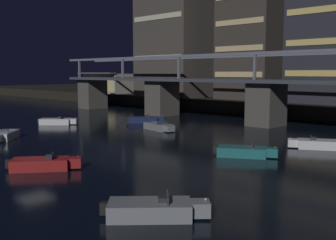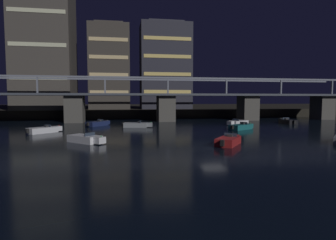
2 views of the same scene
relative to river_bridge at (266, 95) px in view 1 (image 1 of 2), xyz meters
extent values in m
plane|color=black|center=(0.00, -32.25, -4.00)|extent=(400.00, 400.00, 0.00)
cube|color=#4C4944|center=(-38.21, 0.01, -1.23)|extent=(3.60, 4.40, 5.55)
cube|color=#4C4944|center=(-19.10, 0.01, -1.23)|extent=(3.60, 4.40, 5.55)
cube|color=#4C4944|center=(0.00, 0.01, -1.23)|extent=(3.60, 4.40, 5.55)
cube|color=#3D424C|center=(0.00, 0.01, 1.77)|extent=(82.42, 6.40, 0.45)
cube|color=slate|center=(0.00, -2.89, 5.20)|extent=(82.42, 0.36, 0.36)
cube|color=slate|center=(0.00, 2.91, 5.20)|extent=(82.42, 0.36, 0.36)
cube|color=slate|center=(-38.21, -2.89, 3.60)|extent=(0.30, 0.30, 3.20)
cube|color=slate|center=(-25.47, -2.89, 3.60)|extent=(0.30, 0.30, 3.20)
cube|color=slate|center=(-12.74, -2.89, 3.60)|extent=(0.30, 0.30, 3.20)
cube|color=slate|center=(0.00, -2.89, 3.60)|extent=(0.30, 0.30, 3.20)
cube|color=#423D38|center=(-28.03, 13.39, 16.82)|extent=(13.49, 11.81, 37.24)
cube|color=beige|center=(-28.03, 7.44, 5.65)|extent=(12.41, 0.10, 0.90)
cube|color=beige|center=(-28.03, 7.44, 13.09)|extent=(12.41, 0.10, 0.90)
cube|color=#38332D|center=(-12.54, 16.28, 9.09)|extent=(10.37, 9.52, 21.78)
cube|color=beige|center=(-12.54, 11.47, 2.55)|extent=(9.54, 0.10, 0.90)
cube|color=beige|center=(-12.54, 11.47, 6.91)|extent=(9.54, 0.10, 0.90)
cube|color=beige|center=(-12.54, 11.47, 11.27)|extent=(9.54, 0.10, 0.90)
cube|color=#F2D172|center=(2.36, 11.67, 2.75)|extent=(12.40, 0.10, 0.90)
cube|color=#F2D172|center=(2.36, 11.67, 7.31)|extent=(12.40, 0.10, 0.90)
cube|color=#F2D172|center=(2.36, 11.67, 11.86)|extent=(12.40, 0.10, 0.90)
cube|color=#B2AD9E|center=(-48.69, 12.01, 0.40)|extent=(12.00, 6.00, 4.40)
cube|color=#EAD88C|center=(-48.69, 8.96, -0.04)|extent=(11.20, 0.10, 2.64)
cube|color=#4C4C51|center=(-48.69, 8.41, 2.75)|extent=(12.40, 1.60, 0.30)
cube|color=silver|center=(12.15, -10.78, -3.60)|extent=(4.28, 3.54, 0.80)
cube|color=silver|center=(10.08, -12.00, -3.55)|extent=(1.28, 1.31, 0.70)
cube|color=#283342|center=(11.42, -11.21, -3.02)|extent=(0.77, 1.21, 0.36)
cube|color=#262628|center=(11.64, -11.08, -3.08)|extent=(0.63, 0.69, 0.24)
sphere|color=beige|center=(9.87, -12.13, -3.12)|extent=(0.12, 0.12, 0.12)
cube|color=#19234C|center=(-13.92, -8.85, -3.60)|extent=(3.91, 4.14, 0.80)
cube|color=#19234C|center=(-12.36, -7.02, -3.55)|extent=(1.34, 1.33, 0.70)
cube|color=#283342|center=(-13.36, -8.20, -3.02)|extent=(1.09, 0.95, 0.36)
cube|color=#262628|center=(-13.53, -8.39, -3.08)|extent=(0.69, 0.67, 0.24)
cube|color=black|center=(-15.31, -10.49, -3.50)|extent=(0.51, 0.51, 0.60)
sphere|color=beige|center=(-12.19, -6.83, -3.12)|extent=(0.12, 0.12, 0.12)
cube|color=silver|center=(-13.57, -28.40, -3.60)|extent=(4.07, 4.00, 0.80)
cube|color=#283342|center=(-12.95, -28.99, -3.02)|extent=(1.00, 1.05, 0.36)
cube|color=#262628|center=(-13.13, -28.81, -3.08)|extent=(0.68, 0.68, 0.24)
cube|color=black|center=(-15.13, -26.91, -3.50)|extent=(0.51, 0.51, 0.60)
cube|color=maroon|center=(1.50, -32.57, -3.60)|extent=(3.79, 4.21, 0.80)
cube|color=maroon|center=(2.94, -30.65, -3.55)|extent=(1.33, 1.31, 0.70)
cube|color=#283342|center=(2.01, -31.89, -3.02)|extent=(1.14, 0.89, 0.36)
cube|color=#262628|center=(1.86, -32.09, -3.08)|extent=(0.69, 0.66, 0.24)
cube|color=black|center=(0.20, -34.30, -3.50)|extent=(0.50, 0.50, 0.60)
sphere|color=red|center=(3.09, -30.45, -3.12)|extent=(0.12, 0.12, 0.12)
cube|color=#196066|center=(9.04, -18.67, -3.60)|extent=(4.28, 3.55, 0.80)
cube|color=#196066|center=(11.11, -17.44, -3.55)|extent=(1.28, 1.31, 0.70)
cube|color=#283342|center=(9.78, -18.24, -3.02)|extent=(0.78, 1.21, 0.36)
cube|color=#262628|center=(9.56, -18.36, -3.08)|extent=(0.63, 0.69, 0.24)
cube|color=black|center=(7.19, -19.77, -3.50)|extent=(0.49, 0.49, 0.60)
sphere|color=#33D84C|center=(11.33, -17.31, -3.12)|extent=(0.12, 0.12, 0.12)
cube|color=gray|center=(-7.18, -12.47, -3.60)|extent=(4.19, 2.53, 0.80)
cube|color=gray|center=(-4.83, -12.95, -3.55)|extent=(1.08, 1.15, 0.70)
cube|color=#283342|center=(-6.35, -12.64, -3.02)|extent=(0.36, 1.34, 0.36)
cube|color=#262628|center=(-6.60, -12.59, -3.08)|extent=(0.50, 0.63, 0.24)
cube|color=black|center=(-9.30, -12.05, -3.50)|extent=(0.42, 0.42, 0.60)
sphere|color=#33D84C|center=(-4.58, -13.00, -3.12)|extent=(0.12, 0.12, 0.12)
cube|color=gray|center=(14.18, -33.80, -3.60)|extent=(4.01, 4.07, 0.80)
cube|color=gray|center=(15.85, -32.07, -3.55)|extent=(1.34, 1.33, 0.70)
cube|color=#283342|center=(14.77, -33.19, -3.02)|extent=(1.04, 1.01, 0.36)
cube|color=#262628|center=(14.59, -33.37, -3.08)|extent=(0.68, 0.68, 0.24)
cube|color=black|center=(12.68, -35.36, -3.50)|extent=(0.51, 0.51, 0.60)
sphere|color=beige|center=(16.02, -31.89, -3.12)|extent=(0.12, 0.12, 0.12)
cube|color=silver|center=(-20.65, -18.42, -3.60)|extent=(4.04, 4.03, 0.80)
cube|color=silver|center=(-18.94, -16.72, -3.55)|extent=(1.34, 1.34, 0.70)
cube|color=#283342|center=(-20.05, -17.82, -3.02)|extent=(1.02, 1.03, 0.36)
cube|color=#262628|center=(-20.22, -18.00, -3.08)|extent=(0.68, 0.68, 0.24)
cube|color=black|center=(-22.18, -19.94, -3.50)|extent=(0.51, 0.51, 0.60)
sphere|color=red|center=(-18.77, -16.55, -3.12)|extent=(0.12, 0.12, 0.12)
camera|label=1|loc=(27.98, -46.62, 2.84)|focal=43.99mm
camera|label=2|loc=(-9.45, -60.01, 0.76)|focal=29.74mm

